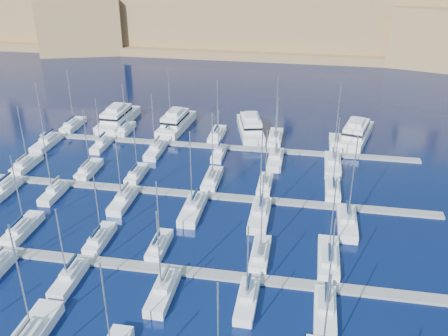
% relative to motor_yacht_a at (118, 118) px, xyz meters
% --- Properties ---
extents(ground, '(600.00, 600.00, 0.00)m').
position_rel_motor_yacht_a_xyz_m(ground, '(27.12, -41.76, -1.73)').
color(ground, black).
rests_on(ground, ground).
extents(pontoon_mid_near, '(84.00, 2.00, 0.40)m').
position_rel_motor_yacht_a_xyz_m(pontoon_mid_near, '(27.12, -53.76, -1.53)').
color(pontoon_mid_near, slate).
rests_on(pontoon_mid_near, ground).
extents(pontoon_mid_far, '(84.00, 2.00, 0.40)m').
position_rel_motor_yacht_a_xyz_m(pontoon_mid_far, '(27.12, -31.76, -1.53)').
color(pontoon_mid_far, slate).
rests_on(pontoon_mid_far, ground).
extents(pontoon_far, '(84.00, 2.00, 0.40)m').
position_rel_motor_yacht_a_xyz_m(pontoon_far, '(27.12, -9.76, -1.53)').
color(pontoon_far, slate).
rests_on(pontoon_far, ground).
extents(sailboat_13, '(2.69, 8.97, 13.32)m').
position_rel_motor_yacht_a_xyz_m(sailboat_13, '(2.81, -48.39, -0.99)').
color(sailboat_13, silver).
rests_on(sailboat_13, ground).
extents(sailboat_14, '(2.39, 7.96, 11.95)m').
position_rel_motor_yacht_a_xyz_m(sailboat_14, '(15.85, -48.88, -1.01)').
color(sailboat_14, silver).
rests_on(sailboat_14, ground).
extents(sailboat_15, '(2.27, 7.57, 11.47)m').
position_rel_motor_yacht_a_xyz_m(sailboat_15, '(25.29, -49.07, -1.02)').
color(sailboat_15, silver).
rests_on(sailboat_15, ground).
extents(sailboat_16, '(2.52, 8.39, 13.67)m').
position_rel_motor_yacht_a_xyz_m(sailboat_16, '(40.33, -48.67, -0.99)').
color(sailboat_16, silver).
rests_on(sailboat_16, ground).
extents(sailboat_17, '(2.97, 9.91, 13.59)m').
position_rel_motor_yacht_a_xyz_m(sailboat_17, '(50.04, -47.92, -0.98)').
color(sailboat_17, silver).
rests_on(sailboat_17, ground).
extents(sailboat_20, '(2.40, 8.00, 12.12)m').
position_rel_motor_yacht_a_xyz_m(sailboat_20, '(15.59, -58.65, -1.01)').
color(sailboat_20, silver).
rests_on(sailboat_20, ground).
extents(sailboat_21, '(2.63, 8.77, 13.43)m').
position_rel_motor_yacht_a_xyz_m(sailboat_21, '(28.82, -59.03, -0.99)').
color(sailboat_21, silver).
rests_on(sailboat_21, ground).
extents(sailboat_22, '(2.46, 8.19, 12.39)m').
position_rel_motor_yacht_a_xyz_m(sailboat_22, '(39.80, -58.75, -1.00)').
color(sailboat_22, silver).
rests_on(sailboat_22, ground).
extents(sailboat_23, '(2.69, 8.95, 14.69)m').
position_rel_motor_yacht_a_xyz_m(sailboat_23, '(49.52, -59.12, -0.98)').
color(sailboat_23, silver).
rests_on(sailboat_23, ground).
extents(sailboat_24, '(2.62, 8.72, 13.02)m').
position_rel_motor_yacht_a_xyz_m(sailboat_24, '(-9.11, -26.51, -0.99)').
color(sailboat_24, silver).
rests_on(sailboat_24, ground).
extents(sailboat_25, '(2.54, 8.45, 13.04)m').
position_rel_motor_yacht_a_xyz_m(sailboat_25, '(4.24, -26.64, -1.00)').
color(sailboat_25, silver).
rests_on(sailboat_25, ground).
extents(sailboat_26, '(2.40, 8.01, 13.12)m').
position_rel_motor_yacht_a_xyz_m(sailboat_26, '(14.09, -26.86, -1.00)').
color(sailboat_26, silver).
rests_on(sailboat_26, ground).
extents(sailboat_27, '(2.69, 8.97, 14.04)m').
position_rel_motor_yacht_a_xyz_m(sailboat_27, '(28.77, -26.39, -0.98)').
color(sailboat_27, silver).
rests_on(sailboat_27, ground).
extents(sailboat_28, '(2.43, 8.09, 11.59)m').
position_rel_motor_yacht_a_xyz_m(sailboat_28, '(38.77, -26.82, -1.01)').
color(sailboat_28, silver).
rests_on(sailboat_28, ground).
extents(sailboat_29, '(2.64, 8.81, 14.56)m').
position_rel_motor_yacht_a_xyz_m(sailboat_29, '(51.01, -26.46, -0.98)').
color(sailboat_29, silver).
rests_on(sailboat_29, ground).
extents(sailboat_30, '(2.86, 9.54, 15.13)m').
position_rel_motor_yacht_a_xyz_m(sailboat_30, '(-7.55, -37.41, -0.97)').
color(sailboat_30, silver).
rests_on(sailboat_30, ground).
extents(sailboat_31, '(2.31, 7.71, 12.52)m').
position_rel_motor_yacht_a_xyz_m(sailboat_31, '(1.98, -36.51, -1.00)').
color(sailboat_31, silver).
rests_on(sailboat_31, ground).
extents(sailboat_32, '(2.63, 8.78, 12.23)m').
position_rel_motor_yacht_a_xyz_m(sailboat_32, '(15.13, -37.04, -1.00)').
color(sailboat_32, silver).
rests_on(sailboat_32, ground).
extents(sailboat_33, '(3.05, 10.15, 15.25)m').
position_rel_motor_yacht_a_xyz_m(sailboat_33, '(27.77, -37.71, -0.96)').
color(sailboat_33, silver).
rests_on(sailboat_33, ground).
extents(sailboat_34, '(3.03, 10.10, 16.01)m').
position_rel_motor_yacht_a_xyz_m(sailboat_34, '(39.06, -37.68, -0.96)').
color(sailboat_34, silver).
rests_on(sailboat_34, ground).
extents(sailboat_35, '(2.99, 9.97, 16.32)m').
position_rel_motor_yacht_a_xyz_m(sailboat_35, '(53.06, -37.62, -0.96)').
color(sailboat_35, silver).
rests_on(sailboat_35, ground).
extents(sailboat_36, '(2.74, 9.14, 14.27)m').
position_rel_motor_yacht_a_xyz_m(sailboat_36, '(-9.68, -4.30, -0.98)').
color(sailboat_36, silver).
rests_on(sailboat_36, ground).
extents(sailboat_37, '(2.43, 8.11, 11.88)m').
position_rel_motor_yacht_a_xyz_m(sailboat_37, '(3.66, -4.81, -1.01)').
color(sailboat_37, silver).
rests_on(sailboat_37, ground).
extents(sailboat_38, '(3.05, 10.16, 15.08)m').
position_rel_motor_yacht_a_xyz_m(sailboat_38, '(14.26, -3.80, -0.96)').
color(sailboat_38, silver).
rests_on(sailboat_38, ground).
extents(sailboat_39, '(2.81, 9.36, 13.68)m').
position_rel_motor_yacht_a_xyz_m(sailboat_39, '(25.46, -4.19, -0.98)').
color(sailboat_39, silver).
rests_on(sailboat_39, ground).
extents(sailboat_40, '(2.92, 9.74, 14.71)m').
position_rel_motor_yacht_a_xyz_m(sailboat_40, '(38.73, -4.01, -0.97)').
color(sailboat_40, silver).
rests_on(sailboat_40, ground).
extents(sailboat_41, '(2.64, 8.78, 14.71)m').
position_rel_motor_yacht_a_xyz_m(sailboat_41, '(51.98, -4.48, -0.98)').
color(sailboat_41, silver).
rests_on(sailboat_41, ground).
extents(sailboat_42, '(2.93, 9.76, 14.84)m').
position_rel_motor_yacht_a_xyz_m(sailboat_42, '(-10.53, -15.52, -0.97)').
color(sailboat_42, silver).
rests_on(sailboat_42, ground).
extents(sailboat_43, '(2.28, 7.59, 11.93)m').
position_rel_motor_yacht_a_xyz_m(sailboat_43, '(1.74, -14.45, -1.01)').
color(sailboat_43, silver).
rests_on(sailboat_43, ground).
extents(sailboat_44, '(2.68, 8.92, 13.63)m').
position_rel_motor_yacht_a_xyz_m(sailboat_44, '(14.26, -15.11, -0.99)').
color(sailboat_44, silver).
rests_on(sailboat_44, ground).
extents(sailboat_45, '(2.23, 7.43, 10.79)m').
position_rel_motor_yacht_a_xyz_m(sailboat_45, '(27.81, -14.37, -1.02)').
color(sailboat_45, silver).
rests_on(sailboat_45, ground).
extents(sailboat_46, '(2.86, 9.54, 14.29)m').
position_rel_motor_yacht_a_xyz_m(sailboat_46, '(39.74, -15.41, -0.98)').
color(sailboat_46, silver).
rests_on(sailboat_46, ground).
extents(sailboat_47, '(3.12, 10.38, 14.37)m').
position_rel_motor_yacht_a_xyz_m(sailboat_47, '(51.19, -15.82, -0.97)').
color(sailboat_47, silver).
rests_on(sailboat_47, ground).
extents(motor_yacht_a, '(5.61, 17.32, 5.25)m').
position_rel_motor_yacht_a_xyz_m(motor_yacht_a, '(0.00, 0.00, 0.00)').
color(motor_yacht_a, silver).
rests_on(motor_yacht_a, ground).
extents(motor_yacht_b, '(6.10, 16.42, 5.25)m').
position_rel_motor_yacht_a_xyz_m(motor_yacht_b, '(14.81, -0.53, 0.00)').
color(motor_yacht_b, silver).
rests_on(motor_yacht_b, ground).
extents(motor_yacht_c, '(8.61, 16.88, 5.25)m').
position_rel_motor_yacht_a_xyz_m(motor_yacht_c, '(32.65, -0.47, 0.00)').
color(motor_yacht_c, silver).
rests_on(motor_yacht_c, ground).
extents(motor_yacht_d, '(8.97, 17.48, 5.25)m').
position_rel_motor_yacht_a_xyz_m(motor_yacht_d, '(56.55, -0.20, -0.00)').
color(motor_yacht_d, silver).
rests_on(motor_yacht_d, ground).
extents(fortified_city, '(460.00, 108.95, 59.52)m').
position_rel_motor_yacht_a_xyz_m(fortified_city, '(26.93, 113.50, 13.01)').
color(fortified_city, olive).
rests_on(fortified_city, ground).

